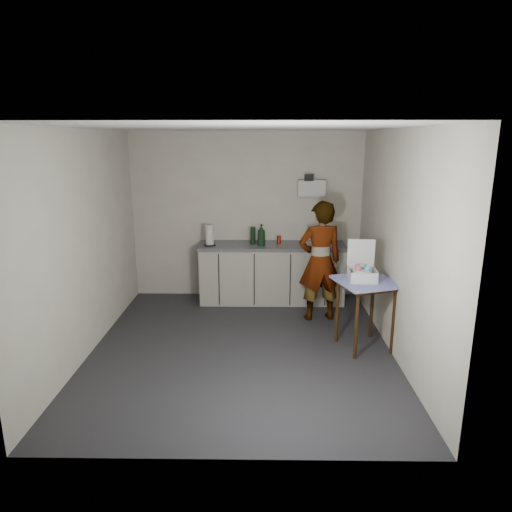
{
  "coord_description": "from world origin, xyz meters",
  "views": [
    {
      "loc": [
        0.25,
        -5.11,
        2.48
      ],
      "look_at": [
        0.17,
        0.45,
        1.05
      ],
      "focal_mm": 32.0,
      "sensor_mm": 36.0,
      "label": 1
    }
  ],
  "objects_px": {
    "standing_man": "(320,261)",
    "dark_bottle": "(253,236)",
    "paper_towel": "(210,236)",
    "dish_rack": "(320,241)",
    "soap_bottle": "(261,235)",
    "bakery_box": "(362,271)",
    "kitchen_counter": "(272,274)",
    "soda_can": "(279,240)",
    "side_table": "(366,289)"
  },
  "relations": [
    {
      "from": "soap_bottle",
      "to": "dark_bottle",
      "type": "bearing_deg",
      "value": 143.17
    },
    {
      "from": "standing_man",
      "to": "soda_can",
      "type": "xyz_separation_m",
      "value": [
        -0.54,
        0.79,
        0.13
      ]
    },
    {
      "from": "dish_rack",
      "to": "standing_man",
      "type": "bearing_deg",
      "value": -96.08
    },
    {
      "from": "soda_can",
      "to": "side_table",
      "type": "bearing_deg",
      "value": -60.14
    },
    {
      "from": "standing_man",
      "to": "soap_bottle",
      "type": "xyz_separation_m",
      "value": [
        -0.81,
        0.64,
        0.23
      ]
    },
    {
      "from": "kitchen_counter",
      "to": "bakery_box",
      "type": "height_order",
      "value": "bakery_box"
    },
    {
      "from": "soda_can",
      "to": "dark_bottle",
      "type": "xyz_separation_m",
      "value": [
        -0.4,
        -0.06,
        0.07
      ]
    },
    {
      "from": "soap_bottle",
      "to": "dark_bottle",
      "type": "xyz_separation_m",
      "value": [
        -0.13,
        0.1,
        -0.03
      ]
    },
    {
      "from": "paper_towel",
      "to": "standing_man",
      "type": "bearing_deg",
      "value": -22.19
    },
    {
      "from": "soda_can",
      "to": "bakery_box",
      "type": "relative_size",
      "value": 0.27
    },
    {
      "from": "side_table",
      "to": "bakery_box",
      "type": "height_order",
      "value": "bakery_box"
    },
    {
      "from": "side_table",
      "to": "paper_towel",
      "type": "distance_m",
      "value": 2.59
    },
    {
      "from": "paper_towel",
      "to": "dish_rack",
      "type": "relative_size",
      "value": 0.77
    },
    {
      "from": "paper_towel",
      "to": "bakery_box",
      "type": "bearing_deg",
      "value": -37.66
    },
    {
      "from": "soda_can",
      "to": "dark_bottle",
      "type": "height_order",
      "value": "dark_bottle"
    },
    {
      "from": "kitchen_counter",
      "to": "soda_can",
      "type": "distance_m",
      "value": 0.56
    },
    {
      "from": "kitchen_counter",
      "to": "side_table",
      "type": "xyz_separation_m",
      "value": [
        1.09,
        -1.65,
        0.32
      ]
    },
    {
      "from": "dark_bottle",
      "to": "dish_rack",
      "type": "xyz_separation_m",
      "value": [
        1.01,
        -0.03,
        -0.07
      ]
    },
    {
      "from": "kitchen_counter",
      "to": "dark_bottle",
      "type": "bearing_deg",
      "value": 178.77
    },
    {
      "from": "standing_man",
      "to": "soda_can",
      "type": "relative_size",
      "value": 13.76
    },
    {
      "from": "kitchen_counter",
      "to": "paper_towel",
      "type": "bearing_deg",
      "value": -175.01
    },
    {
      "from": "paper_towel",
      "to": "bakery_box",
      "type": "height_order",
      "value": "bakery_box"
    },
    {
      "from": "soap_bottle",
      "to": "bakery_box",
      "type": "bearing_deg",
      "value": -51.82
    },
    {
      "from": "dark_bottle",
      "to": "paper_towel",
      "type": "height_order",
      "value": "paper_towel"
    },
    {
      "from": "dark_bottle",
      "to": "paper_towel",
      "type": "bearing_deg",
      "value": -172.25
    },
    {
      "from": "paper_towel",
      "to": "soda_can",
      "type": "bearing_deg",
      "value": 7.78
    },
    {
      "from": "soap_bottle",
      "to": "bakery_box",
      "type": "height_order",
      "value": "bakery_box"
    },
    {
      "from": "kitchen_counter",
      "to": "bakery_box",
      "type": "distance_m",
      "value": 1.99
    },
    {
      "from": "soda_can",
      "to": "paper_towel",
      "type": "relative_size",
      "value": 0.38
    },
    {
      "from": "side_table",
      "to": "dark_bottle",
      "type": "relative_size",
      "value": 3.17
    },
    {
      "from": "dark_bottle",
      "to": "kitchen_counter",
      "type": "bearing_deg",
      "value": -1.23
    },
    {
      "from": "dark_bottle",
      "to": "dish_rack",
      "type": "bearing_deg",
      "value": -1.97
    },
    {
      "from": "soap_bottle",
      "to": "dish_rack",
      "type": "height_order",
      "value": "soap_bottle"
    },
    {
      "from": "dark_bottle",
      "to": "dish_rack",
      "type": "height_order",
      "value": "dish_rack"
    },
    {
      "from": "soda_can",
      "to": "dark_bottle",
      "type": "relative_size",
      "value": 0.45
    },
    {
      "from": "standing_man",
      "to": "dark_bottle",
      "type": "relative_size",
      "value": 6.24
    },
    {
      "from": "dish_rack",
      "to": "side_table",
      "type": "bearing_deg",
      "value": -77.25
    },
    {
      "from": "paper_towel",
      "to": "dish_rack",
      "type": "xyz_separation_m",
      "value": [
        1.67,
        0.05,
        -0.09
      ]
    },
    {
      "from": "side_table",
      "to": "soap_bottle",
      "type": "xyz_separation_m",
      "value": [
        -1.25,
        1.56,
        0.33
      ]
    },
    {
      "from": "paper_towel",
      "to": "soap_bottle",
      "type": "bearing_deg",
      "value": -0.58
    },
    {
      "from": "standing_man",
      "to": "soap_bottle",
      "type": "distance_m",
      "value": 1.06
    },
    {
      "from": "kitchen_counter",
      "to": "side_table",
      "type": "relative_size",
      "value": 2.62
    },
    {
      "from": "kitchen_counter",
      "to": "soda_can",
      "type": "height_order",
      "value": "soda_can"
    },
    {
      "from": "soda_can",
      "to": "dish_rack",
      "type": "relative_size",
      "value": 0.3
    },
    {
      "from": "side_table",
      "to": "standing_man",
      "type": "relative_size",
      "value": 0.51
    },
    {
      "from": "side_table",
      "to": "dark_bottle",
      "type": "distance_m",
      "value": 2.18
    },
    {
      "from": "soap_bottle",
      "to": "dish_rack",
      "type": "xyz_separation_m",
      "value": [
        0.89,
        0.06,
        -0.1
      ]
    },
    {
      "from": "soda_can",
      "to": "paper_towel",
      "type": "distance_m",
      "value": 1.07
    },
    {
      "from": "paper_towel",
      "to": "dish_rack",
      "type": "height_order",
      "value": "paper_towel"
    },
    {
      "from": "kitchen_counter",
      "to": "paper_towel",
      "type": "xyz_separation_m",
      "value": [
        -0.95,
        -0.08,
        0.63
      ]
    }
  ]
}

